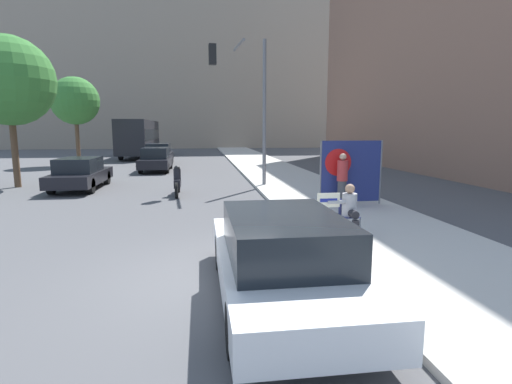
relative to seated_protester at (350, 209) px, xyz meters
The scene contains 15 objects.
ground_plane 3.76m from the seated_protester, 148.93° to the right, with size 160.00×160.00×0.00m, color #4F4F51.
sidewalk_curb 13.16m from the seated_protester, 85.40° to the left, with size 4.05×90.00×0.12m, color beige.
building_backdrop_far 55.04m from the seated_protester, 95.56° to the left, with size 52.00×12.00×30.11m.
seated_protester is the anchor object (origin of this frame).
jogger_on_sidewalk 3.74m from the seated_protester, 72.60° to the left, with size 0.34×0.34×1.70m.
protest_banner 4.15m from the seated_protester, 68.82° to the left, with size 2.11×0.06×2.10m.
traffic_light_pole 9.76m from the seated_protester, 98.25° to the left, with size 2.48×2.25×6.28m.
parked_car_curbside 3.66m from the seated_protester, 126.69° to the right, with size 1.85×4.74×1.36m.
car_on_road_nearest 12.80m from the seated_protester, 131.76° to the left, with size 1.73×4.60×1.38m.
car_on_road_midblock 17.98m from the seated_protester, 109.78° to the left, with size 1.76×4.63×1.47m.
car_on_road_distant 23.04m from the seated_protester, 106.16° to the left, with size 1.88×4.49×1.55m.
city_bus_on_road 31.44m from the seated_protester, 106.51° to the left, with size 2.48×11.52×3.40m.
motorcycle_on_road 8.49m from the seated_protester, 120.20° to the left, with size 0.28×2.12×1.18m.
street_tree_near_curb 16.15m from the seated_protester, 137.41° to the left, with size 3.87×3.87×6.60m.
street_tree_midblock 25.38m from the seated_protester, 118.83° to the left, with size 3.37×3.37×6.28m.
Camera 1 is at (-0.22, -6.66, 2.57)m, focal length 28.00 mm.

